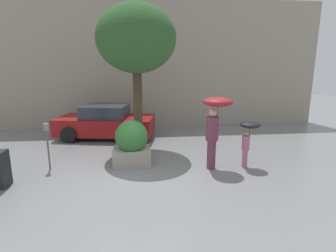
{
  "coord_description": "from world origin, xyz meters",
  "views": [
    {
      "loc": [
        0.1,
        -6.43,
        2.85
      ],
      "look_at": [
        0.96,
        1.6,
        1.05
      ],
      "focal_mm": 28.0,
      "sensor_mm": 36.0,
      "label": 1
    }
  ],
  "objects_px": {
    "parking_meter": "(47,137)",
    "parked_car_near": "(106,123)",
    "street_tree": "(136,40)",
    "person_adult": "(215,117)",
    "person_child": "(248,133)",
    "planter_box": "(132,143)"
  },
  "relations": [
    {
      "from": "person_child",
      "to": "street_tree",
      "type": "bearing_deg",
      "value": 136.91
    },
    {
      "from": "parked_car_near",
      "to": "street_tree",
      "type": "bearing_deg",
      "value": -133.7
    },
    {
      "from": "street_tree",
      "to": "person_child",
      "type": "bearing_deg",
      "value": -32.37
    },
    {
      "from": "parked_car_near",
      "to": "street_tree",
      "type": "xyz_separation_m",
      "value": [
        1.35,
        -1.87,
        3.11
      ]
    },
    {
      "from": "street_tree",
      "to": "parking_meter",
      "type": "height_order",
      "value": "street_tree"
    },
    {
      "from": "person_child",
      "to": "parking_meter",
      "type": "distance_m",
      "value": 5.71
    },
    {
      "from": "person_adult",
      "to": "street_tree",
      "type": "height_order",
      "value": "street_tree"
    },
    {
      "from": "planter_box",
      "to": "street_tree",
      "type": "distance_m",
      "value": 3.39
    },
    {
      "from": "parking_meter",
      "to": "planter_box",
      "type": "bearing_deg",
      "value": 4.12
    },
    {
      "from": "planter_box",
      "to": "person_adult",
      "type": "xyz_separation_m",
      "value": [
        2.36,
        -0.56,
        0.83
      ]
    },
    {
      "from": "parked_car_near",
      "to": "parking_meter",
      "type": "xyz_separation_m",
      "value": [
        -1.19,
        -3.46,
        0.33
      ]
    },
    {
      "from": "person_adult",
      "to": "person_child",
      "type": "height_order",
      "value": "person_adult"
    },
    {
      "from": "parked_car_near",
      "to": "street_tree",
      "type": "distance_m",
      "value": 3.87
    },
    {
      "from": "parked_car_near",
      "to": "parking_meter",
      "type": "relative_size",
      "value": 3.08
    },
    {
      "from": "parking_meter",
      "to": "parked_car_near",
      "type": "bearing_deg",
      "value": 71.03
    },
    {
      "from": "person_adult",
      "to": "person_child",
      "type": "xyz_separation_m",
      "value": [
        0.99,
        -0.02,
        -0.47
      ]
    },
    {
      "from": "parked_car_near",
      "to": "parking_meter",
      "type": "distance_m",
      "value": 3.67
    },
    {
      "from": "street_tree",
      "to": "parking_meter",
      "type": "bearing_deg",
      "value": -147.95
    },
    {
      "from": "street_tree",
      "to": "parking_meter",
      "type": "xyz_separation_m",
      "value": [
        -2.54,
        -1.59,
        -2.78
      ]
    },
    {
      "from": "parking_meter",
      "to": "person_child",
      "type": "bearing_deg",
      "value": -4.08
    },
    {
      "from": "planter_box",
      "to": "parking_meter",
      "type": "relative_size",
      "value": 1.0
    },
    {
      "from": "person_adult",
      "to": "parking_meter",
      "type": "bearing_deg",
      "value": 154.49
    }
  ]
}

